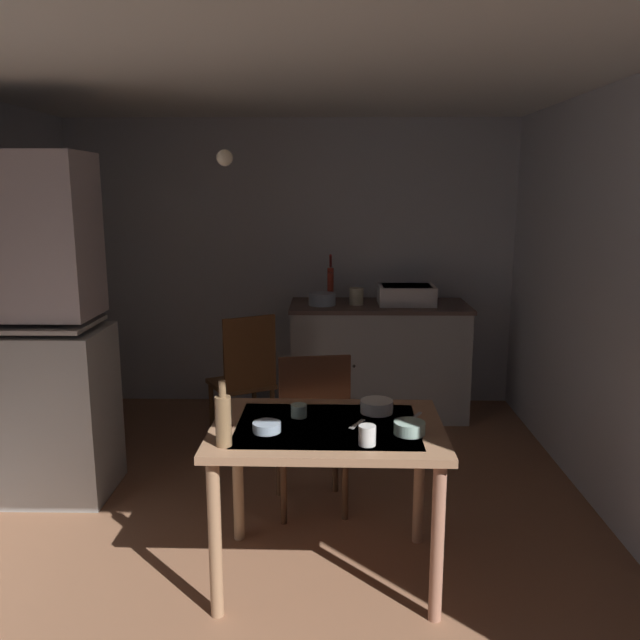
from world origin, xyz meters
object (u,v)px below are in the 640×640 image
object	(u,v)px
mixing_bowl_counter	(322,299)
glass_bottle	(223,419)
serving_bowl_wide	(409,428)
chair_far_side	(312,431)
hutch_cabinet	(32,341)
chair_by_counter	(245,377)
sink_basin	(406,294)
dining_table	(327,447)
hand_pump	(330,282)
mug_tall	(367,435)

from	to	relation	value
mixing_bowl_counter	glass_bottle	xyz separation A→B (m)	(-0.38, -2.47, -0.09)
serving_bowl_wide	glass_bottle	bearing A→B (deg)	-169.46
serving_bowl_wide	chair_far_side	bearing A→B (deg)	122.67
glass_bottle	hutch_cabinet	bearing A→B (deg)	139.97
chair_by_counter	serving_bowl_wide	size ratio (longest dim) A/B	6.90
glass_bottle	mixing_bowl_counter	bearing A→B (deg)	81.34
sink_basin	hutch_cabinet	bearing A→B (deg)	-148.34
dining_table	hutch_cabinet	bearing A→B (deg)	153.99
chair_far_side	hand_pump	bearing A→B (deg)	86.76
hutch_cabinet	dining_table	world-z (taller)	hutch_cabinet
dining_table	glass_bottle	size ratio (longest dim) A/B	3.74
chair_far_side	glass_bottle	size ratio (longest dim) A/B	3.33
chair_by_counter	glass_bottle	bearing A→B (deg)	-84.91
sink_basin	dining_table	xyz separation A→B (m)	(-0.61, -2.27, -0.34)
serving_bowl_wide	glass_bottle	world-z (taller)	glass_bottle
chair_far_side	mixing_bowl_counter	bearing A→B (deg)	88.85
hutch_cabinet	glass_bottle	xyz separation A→B (m)	(1.29, -1.08, -0.07)
hutch_cabinet	chair_by_counter	xyz separation A→B (m)	(1.12, 0.78, -0.45)
hand_pump	mixing_bowl_counter	world-z (taller)	hand_pump
hutch_cabinet	serving_bowl_wide	size ratio (longest dim) A/B	14.59
hutch_cabinet	chair_far_side	xyz separation A→B (m)	(1.63, -0.24, -0.45)
dining_table	mug_tall	size ratio (longest dim) A/B	12.54
hutch_cabinet	glass_bottle	distance (m)	1.68
sink_basin	hand_pump	world-z (taller)	hand_pump
hutch_cabinet	mixing_bowl_counter	world-z (taller)	hutch_cabinet
hutch_cabinet	sink_basin	bearing A→B (deg)	31.66
glass_bottle	sink_basin	bearing A→B (deg)	67.56
hand_pump	mixing_bowl_counter	bearing A→B (deg)	-124.29
chair_by_counter	mug_tall	xyz separation A→B (m)	(0.76, -1.85, 0.30)
hand_pump	serving_bowl_wide	xyz separation A→B (m)	(0.35, -2.41, -0.30)
hand_pump	glass_bottle	world-z (taller)	hand_pump
hand_pump	mixing_bowl_counter	size ratio (longest dim) A/B	1.84
mixing_bowl_counter	chair_by_counter	size ratio (longest dim) A/B	0.22
chair_by_counter	mug_tall	world-z (taller)	chair_by_counter
hand_pump	glass_bottle	xyz separation A→B (m)	(-0.44, -2.56, -0.21)
sink_basin	hand_pump	xyz separation A→B (m)	(-0.60, 0.05, 0.09)
hand_pump	chair_by_counter	size ratio (longest dim) A/B	0.41
hand_pump	serving_bowl_wide	bearing A→B (deg)	-81.79
hutch_cabinet	dining_table	distance (m)	1.93
hutch_cabinet	glass_bottle	world-z (taller)	hutch_cabinet
hand_pump	chair_far_side	distance (m)	1.82
dining_table	hand_pump	bearing A→B (deg)	89.72
mixing_bowl_counter	dining_table	distance (m)	2.24
sink_basin	chair_by_counter	distance (m)	1.46
mixing_bowl_counter	mug_tall	bearing A→B (deg)	-84.84
chair_by_counter	glass_bottle	xyz separation A→B (m)	(0.17, -1.87, 0.38)
hutch_cabinet	chair_by_counter	world-z (taller)	hutch_cabinet
sink_basin	mug_tall	xyz separation A→B (m)	(-0.44, -2.50, -0.19)
chair_by_counter	mug_tall	distance (m)	2.02
dining_table	serving_bowl_wide	xyz separation A→B (m)	(0.36, -0.10, 0.13)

